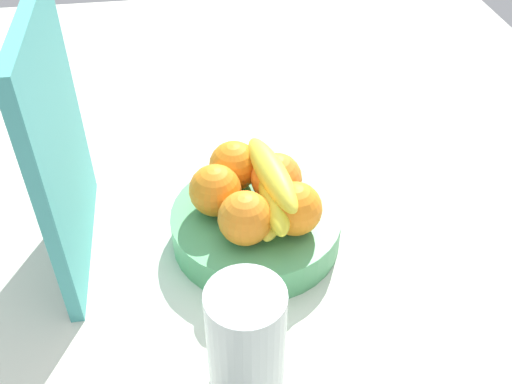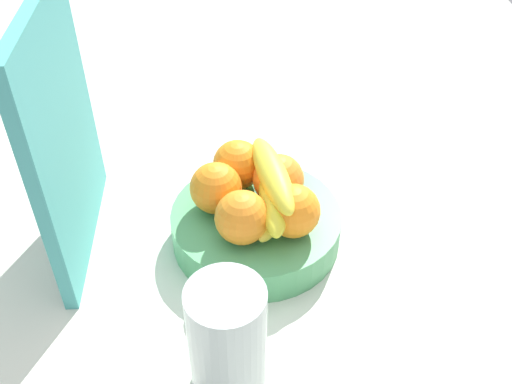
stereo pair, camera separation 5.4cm
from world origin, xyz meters
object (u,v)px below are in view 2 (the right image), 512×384
(orange_back_left, at_px, (278,177))
(banana_bunch, at_px, (276,190))
(orange_center, at_px, (293,211))
(cutting_board, at_px, (63,138))
(fruit_bowl, at_px, (256,226))
(orange_front_left, at_px, (216,188))
(orange_front_right, at_px, (242,217))
(orange_back_right, at_px, (238,165))
(thermos_tumbler, at_px, (227,341))

(orange_back_left, height_order, banana_bunch, banana_bunch)
(orange_center, relative_size, cutting_board, 0.21)
(fruit_bowl, xyz_separation_m, cutting_board, (0.02, 0.25, 0.15))
(orange_front_left, distance_m, orange_front_right, 0.07)
(orange_back_right, bearing_deg, orange_front_right, -179.34)
(orange_back_left, bearing_deg, orange_back_right, 59.77)
(fruit_bowl, height_order, orange_back_left, orange_back_left)
(orange_front_right, distance_m, orange_back_left, 0.10)
(orange_front_left, relative_size, cutting_board, 0.21)
(cutting_board, bearing_deg, orange_back_left, -87.84)
(orange_center, distance_m, orange_back_right, 0.13)
(orange_front_left, distance_m, banana_bunch, 0.09)
(orange_back_right, xyz_separation_m, thermos_tumbler, (-0.31, 0.02, -0.01))
(cutting_board, bearing_deg, orange_back_right, -79.08)
(orange_back_right, height_order, thermos_tumbler, thermos_tumbler)
(orange_center, relative_size, thermos_tumbler, 0.46)
(orange_back_left, bearing_deg, orange_front_left, 101.66)
(orange_back_right, bearing_deg, orange_center, -146.28)
(orange_front_left, height_order, cutting_board, cutting_board)
(orange_front_left, bearing_deg, fruit_bowl, -105.18)
(fruit_bowl, bearing_deg, orange_front_left, 74.82)
(orange_front_left, height_order, orange_back_right, same)
(fruit_bowl, relative_size, orange_front_left, 3.32)
(orange_front_left, distance_m, orange_back_left, 0.09)
(orange_front_right, relative_size, orange_back_right, 1.00)
(orange_front_right, xyz_separation_m, cutting_board, (0.07, 0.23, 0.09))
(orange_center, xyz_separation_m, banana_bunch, (0.04, 0.02, 0.00))
(orange_back_right, bearing_deg, fruit_bowl, -161.03)
(orange_center, xyz_separation_m, orange_back_right, (0.11, 0.07, 0.00))
(orange_back_right, bearing_deg, orange_back_left, -120.23)
(orange_front_right, bearing_deg, banana_bunch, -45.46)
(orange_front_left, bearing_deg, cutting_board, 87.83)
(thermos_tumbler, bearing_deg, orange_front_left, 2.18)
(orange_front_right, height_order, thermos_tumbler, thermos_tumbler)
(orange_back_left, relative_size, banana_bunch, 0.39)
(orange_center, height_order, cutting_board, cutting_board)
(orange_front_left, height_order, orange_back_left, same)
(orange_front_left, distance_m, cutting_board, 0.22)
(orange_back_left, xyz_separation_m, thermos_tumbler, (-0.27, 0.08, -0.01))
(thermos_tumbler, bearing_deg, cutting_board, 38.28)
(orange_back_right, distance_m, banana_bunch, 0.08)
(fruit_bowl, xyz_separation_m, banana_bunch, (0.00, -0.03, 0.07))
(thermos_tumbler, bearing_deg, fruit_bowl, -11.03)
(orange_front_right, distance_m, banana_bunch, 0.07)
(orange_back_left, bearing_deg, orange_center, -169.24)
(orange_back_left, distance_m, thermos_tumbler, 0.28)
(banana_bunch, relative_size, cutting_board, 0.53)
(thermos_tumbler, bearing_deg, orange_back_left, -16.50)
(fruit_bowl, height_order, thermos_tumbler, thermos_tumbler)
(orange_back_left, bearing_deg, banana_bunch, 169.00)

